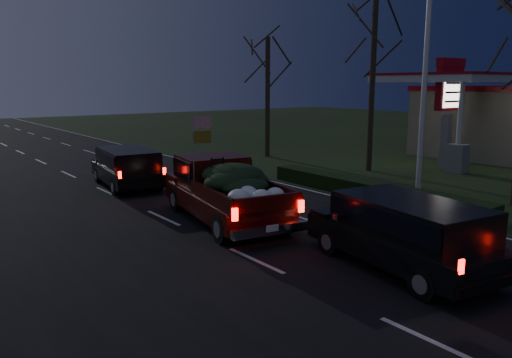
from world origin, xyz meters
TOP-DOWN VIEW (x-y plane):
  - ground at (0.00, 0.00)m, footprint 120.00×120.00m
  - road_asphalt at (0.00, 0.00)m, footprint 14.00×120.00m
  - hedge_row at (7.80, 3.00)m, footprint 1.00×10.00m
  - light_pole at (9.50, 2.00)m, footprint 0.50×0.90m
  - gas_price_pylon at (16.00, 4.99)m, footprint 2.00×0.41m
  - gas_station_building at (24.00, 6.00)m, footprint 10.00×7.00m
  - gas_canopy at (18.00, 6.00)m, footprint 7.10×6.10m
  - bare_tree_mid at (12.50, 7.00)m, footprint 3.60×3.60m
  - bare_tree_far at (11.50, 14.00)m, footprint 3.60×3.60m
  - pickup_truck at (1.43, 3.52)m, footprint 3.17×6.02m
  - lead_suv at (1.08, 10.37)m, footprint 2.54×4.86m
  - rear_suv at (2.42, -2.61)m, footprint 2.70×5.07m

SIDE VIEW (x-z plane):
  - ground at x=0.00m, z-range 0.00..0.00m
  - road_asphalt at x=0.00m, z-range 0.00..0.02m
  - hedge_row at x=7.80m, z-range 0.00..0.60m
  - lead_suv at x=1.08m, z-range 0.34..1.68m
  - rear_suv at x=2.42m, z-range 0.36..1.74m
  - pickup_truck at x=1.43m, z-range -0.38..2.63m
  - gas_station_building at x=24.00m, z-range 0.00..4.00m
  - gas_price_pylon at x=16.00m, z-range 0.98..6.56m
  - gas_canopy at x=18.00m, z-range 1.91..6.79m
  - bare_tree_far at x=11.50m, z-range 1.73..8.73m
  - light_pole at x=9.50m, z-range 0.90..10.06m
  - bare_tree_mid at x=12.50m, z-range 2.10..10.60m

